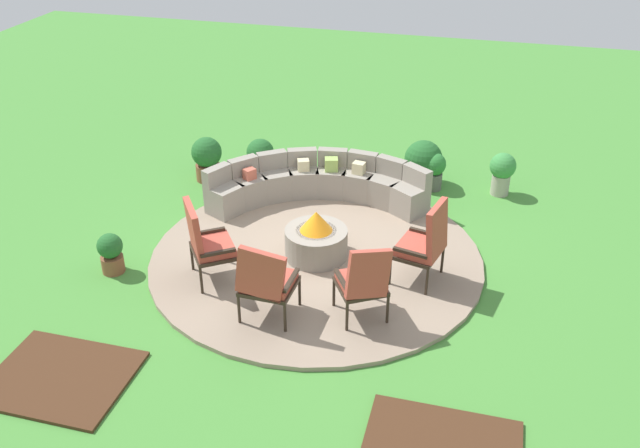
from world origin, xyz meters
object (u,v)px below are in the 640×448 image
potted_plant_5 (502,171)px  lounge_chair_back_right (426,242)px  fire_pit (316,239)px  potted_plant_4 (207,157)px  curved_stone_bench (317,184)px  lounge_chair_front_right (266,280)px  potted_plant_1 (423,162)px  potted_plant_2 (111,252)px  potted_plant_0 (260,156)px  lounge_chair_back_left (364,280)px  lounge_chair_front_left (206,241)px  potted_plant_3 (434,169)px

potted_plant_5 → lounge_chair_back_right: bearing=-106.9°
fire_pit → lounge_chair_back_right: bearing=-7.7°
potted_plant_4 → curved_stone_bench: bearing=-10.8°
lounge_chair_front_right → potted_plant_5: 4.85m
fire_pit → lounge_chair_front_right: bearing=-97.7°
lounge_chair_front_right → potted_plant_4: size_ratio=1.41×
lounge_chair_back_right → potted_plant_1: 2.92m
lounge_chair_back_right → potted_plant_2: lounge_chair_back_right is taller
curved_stone_bench → potted_plant_0: curved_stone_bench is taller
lounge_chair_back_left → potted_plant_2: bearing=145.0°
lounge_chair_back_left → lounge_chair_front_right: bearing=163.3°
potted_plant_5 → lounge_chair_back_left: bearing=-110.7°
lounge_chair_front_right → potted_plant_0: bearing=112.2°
potted_plant_0 → potted_plant_1: 2.70m
potted_plant_2 → lounge_chair_front_left: bearing=3.9°
fire_pit → lounge_chair_back_left: 1.51m
lounge_chair_back_right → lounge_chair_front_right: bearing=140.5°
potted_plant_1 → potted_plant_3: bearing=-30.9°
fire_pit → lounge_chair_back_right: size_ratio=0.76×
potted_plant_0 → potted_plant_1: size_ratio=0.87×
lounge_chair_front_right → lounge_chair_back_right: (1.68, 1.28, 0.03)m
potted_plant_4 → potted_plant_5: bearing=8.7°
lounge_chair_back_left → lounge_chair_back_right: bearing=27.7°
curved_stone_bench → potted_plant_1: (1.49, 1.13, 0.05)m
potted_plant_1 → potted_plant_2: potted_plant_1 is taller
potted_plant_0 → potted_plant_2: size_ratio=1.17×
lounge_chair_back_left → potted_plant_5: (1.45, 3.84, -0.20)m
potted_plant_5 → curved_stone_bench: bearing=-158.1°
lounge_chair_front_right → potted_plant_5: lounge_chair_front_right is taller
potted_plant_0 → lounge_chair_back_right: bearing=-38.9°
potted_plant_3 → lounge_chair_front_left: bearing=-125.6°
lounge_chair_back_left → lounge_chair_back_right: lounge_chair_back_right is taller
curved_stone_bench → potted_plant_2: (-2.13, -2.52, -0.05)m
lounge_chair_back_left → potted_plant_0: size_ratio=1.58×
curved_stone_bench → potted_plant_0: size_ratio=4.97×
potted_plant_3 → potted_plant_1: bearing=149.1°
fire_pit → potted_plant_1: 2.89m
fire_pit → potted_plant_4: size_ratio=1.13×
fire_pit → curved_stone_bench: 1.60m
lounge_chair_back_right → lounge_chair_front_left: bearing=117.7°
curved_stone_bench → fire_pit: bearing=-75.3°
lounge_chair_front_left → potted_plant_1: 4.24m
lounge_chair_back_left → lounge_chair_back_right: 1.15m
fire_pit → potted_plant_2: size_ratio=1.50×
curved_stone_bench → lounge_chair_front_left: lounge_chair_front_left is taller
lounge_chair_back_right → potted_plant_2: 4.11m
fire_pit → curved_stone_bench: curved_stone_bench is taller
curved_stone_bench → potted_plant_5: 2.96m
lounge_chair_back_left → potted_plant_4: (-3.29, 3.11, -0.20)m
lounge_chair_front_right → potted_plant_2: size_ratio=1.87×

